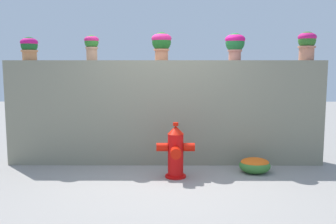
% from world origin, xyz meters
% --- Properties ---
extents(ground_plane, '(24.00, 24.00, 0.00)m').
position_xyz_m(ground_plane, '(0.00, 0.00, 0.00)').
color(ground_plane, gray).
extents(stone_wall, '(5.32, 0.36, 1.76)m').
position_xyz_m(stone_wall, '(0.00, 1.15, 0.88)').
color(stone_wall, gray).
rests_on(stone_wall, ground).
extents(potted_plant_0, '(0.29, 0.29, 0.39)m').
position_xyz_m(potted_plant_0, '(-2.29, 1.19, 1.99)').
color(potted_plant_0, '#C17D4E').
rests_on(potted_plant_0, stone_wall).
extents(potted_plant_1, '(0.24, 0.24, 0.42)m').
position_xyz_m(potted_plant_1, '(-1.23, 1.16, 2.02)').
color(potted_plant_1, tan).
rests_on(potted_plant_1, stone_wall).
extents(potted_plant_2, '(0.33, 0.33, 0.47)m').
position_xyz_m(potted_plant_2, '(-0.06, 1.16, 2.05)').
color(potted_plant_2, '#B96D4A').
rests_on(potted_plant_2, stone_wall).
extents(potted_plant_3, '(0.33, 0.33, 0.45)m').
position_xyz_m(potted_plant_3, '(1.16, 1.12, 2.04)').
color(potted_plant_3, '#AC6958').
rests_on(potted_plant_3, stone_wall).
extents(potted_plant_4, '(0.30, 0.30, 0.48)m').
position_xyz_m(potted_plant_4, '(2.37, 1.15, 2.05)').
color(potted_plant_4, '#B87258').
rests_on(potted_plant_4, stone_wall).
extents(fire_hydrant, '(0.57, 0.46, 0.84)m').
position_xyz_m(fire_hydrant, '(0.17, 0.30, 0.39)').
color(fire_hydrant, red).
rests_on(fire_hydrant, ground).
extents(flower_bush_left, '(0.49, 0.44, 0.25)m').
position_xyz_m(flower_bush_left, '(1.42, 0.56, 0.13)').
color(flower_bush_left, '#377230').
rests_on(flower_bush_left, ground).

